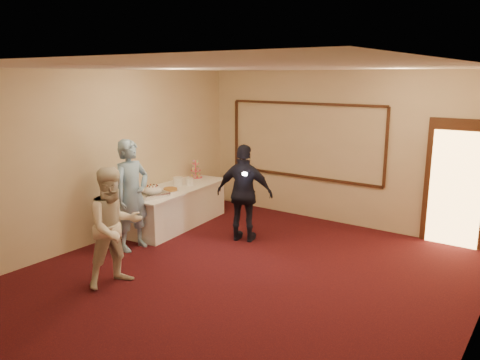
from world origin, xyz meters
name	(u,v)px	position (x,y,z in m)	size (l,w,h in m)	color
floor	(236,283)	(0.00, 0.00, 0.00)	(7.00, 7.00, 0.00)	black
room_walls	(236,143)	(0.00, 0.00, 2.03)	(6.04, 7.04, 3.02)	beige
wall_molding	(304,141)	(-0.80, 3.47, 1.60)	(3.45, 0.04, 1.55)	black
doorway	(456,184)	(2.15, 3.45, 1.08)	(1.05, 0.07, 2.20)	black
buffet_table	(176,206)	(-2.53, 1.47, 0.39)	(1.19, 2.51, 0.77)	white
pavlova_tray	(153,192)	(-2.36, 0.71, 0.86)	(0.49, 0.61, 0.20)	silver
cupcake_stand	(196,171)	(-2.78, 2.37, 0.92)	(0.28, 0.28, 0.41)	#F0506C
plate_stack_a	(178,181)	(-2.59, 1.61, 0.85)	(0.20, 0.20, 0.16)	white
plate_stack_b	(190,181)	(-2.43, 1.77, 0.84)	(0.17, 0.17, 0.14)	white
tart	(170,190)	(-2.39, 1.18, 0.80)	(0.30, 0.30, 0.06)	white
man	(132,195)	(-2.23, 0.10, 0.94)	(0.69, 0.45, 1.88)	#7EA8CF
woman	(115,227)	(-1.37, -0.99, 0.85)	(0.82, 0.64, 1.69)	white
guest	(245,193)	(-0.93, 1.54, 0.87)	(1.02, 0.42, 1.74)	black
camera_flash	(245,174)	(-0.72, 1.24, 1.30)	(0.07, 0.04, 0.05)	white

